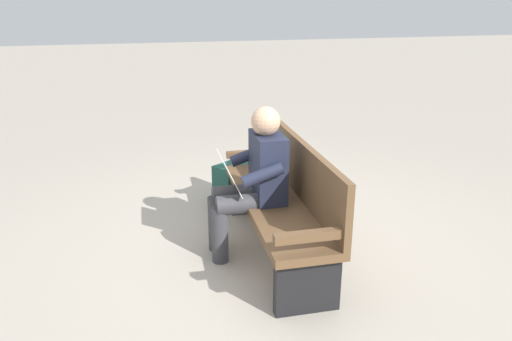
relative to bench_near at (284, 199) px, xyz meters
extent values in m
plane|color=#A89E8E|center=(0.00, 0.07, -0.46)|extent=(40.00, 40.00, 0.00)
cube|color=brown|center=(0.00, 0.07, -0.04)|extent=(1.82, 0.56, 0.06)
cube|color=brown|center=(-0.01, -0.14, 0.22)|extent=(1.80, 0.13, 0.45)
cube|color=brown|center=(-0.85, 0.11, 0.11)|extent=(0.08, 0.48, 0.06)
cube|color=brown|center=(0.85, 0.03, 0.11)|extent=(0.08, 0.48, 0.06)
cube|color=black|center=(-0.80, 0.11, -0.26)|extent=(0.10, 0.44, 0.39)
cube|color=black|center=(0.80, 0.04, -0.26)|extent=(0.10, 0.44, 0.39)
cube|color=#1E2338|center=(0.06, 0.12, 0.25)|extent=(0.41, 0.24, 0.52)
sphere|color=tan|center=(0.06, 0.14, 0.61)|extent=(0.22, 0.22, 0.22)
cylinder|color=#38383D|center=(-0.03, 0.33, 0.01)|extent=(0.17, 0.43, 0.15)
cylinder|color=#38383D|center=(0.17, 0.32, 0.01)|extent=(0.17, 0.43, 0.15)
cylinder|color=#38383D|center=(-0.02, 0.52, -0.23)|extent=(0.13, 0.13, 0.45)
cylinder|color=#38383D|center=(0.18, 0.51, -0.23)|extent=(0.13, 0.13, 0.45)
cylinder|color=#1E2338|center=(-0.17, 0.23, 0.28)|extent=(0.10, 0.32, 0.18)
cylinder|color=#1E2338|center=(0.31, 0.21, 0.28)|extent=(0.10, 0.32, 0.18)
cube|color=silver|center=(0.08, 0.42, 0.23)|extent=(0.41, 0.15, 0.27)
cube|color=#1E4C42|center=(1.08, 0.17, -0.26)|extent=(0.38, 0.42, 0.40)
cube|color=#23574C|center=(0.97, 0.10, -0.32)|extent=(0.17, 0.23, 0.18)
camera|label=1|loc=(-3.31, 1.13, 1.47)|focal=34.19mm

